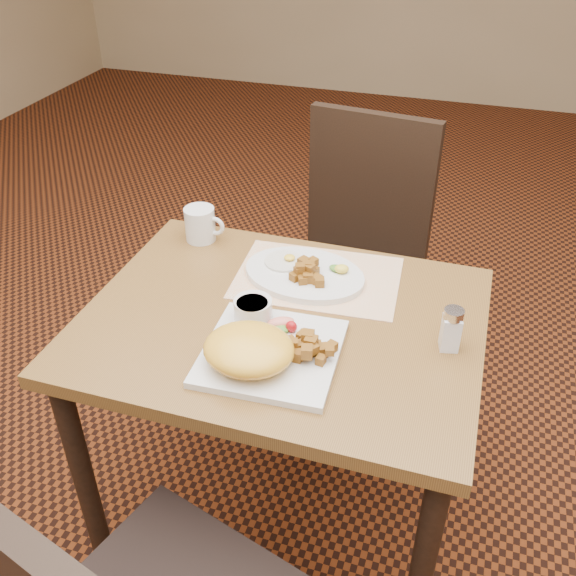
# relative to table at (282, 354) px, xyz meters

# --- Properties ---
(ground) EXTENTS (8.00, 8.00, 0.00)m
(ground) POSITION_rel_table_xyz_m (0.00, 0.00, -0.64)
(ground) COLOR black
(ground) RESTS_ON ground
(table) EXTENTS (0.90, 0.70, 0.75)m
(table) POSITION_rel_table_xyz_m (0.00, 0.00, 0.00)
(table) COLOR brown
(table) RESTS_ON ground
(chair_far) EXTENTS (0.47, 0.48, 0.97)m
(chair_far) POSITION_rel_table_xyz_m (0.03, 0.68, -0.10)
(chair_far) COLOR black
(chair_far) RESTS_ON ground
(placemat) EXTENTS (0.42, 0.31, 0.00)m
(placemat) POSITION_rel_table_xyz_m (0.04, 0.18, 0.11)
(placemat) COLOR white
(placemat) RESTS_ON table
(plate_square) EXTENTS (0.29, 0.29, 0.02)m
(plate_square) POSITION_rel_table_xyz_m (0.02, -0.13, 0.12)
(plate_square) COLOR silver
(plate_square) RESTS_ON table
(plate_oval) EXTENTS (0.33, 0.27, 0.02)m
(plate_oval) POSITION_rel_table_xyz_m (0.00, 0.17, 0.12)
(plate_oval) COLOR silver
(plate_oval) RESTS_ON placemat
(hollandaise_mound) EXTENTS (0.19, 0.17, 0.07)m
(hollandaise_mound) POSITION_rel_table_xyz_m (-0.01, -0.18, 0.16)
(hollandaise_mound) COLOR yellow
(hollandaise_mound) RESTS_ON plate_square
(ramekin) EXTENTS (0.09, 0.09, 0.05)m
(ramekin) POSITION_rel_table_xyz_m (-0.05, -0.04, 0.15)
(ramekin) COLOR silver
(ramekin) RESTS_ON plate_square
(garnish_sq) EXTENTS (0.08, 0.06, 0.03)m
(garnish_sq) POSITION_rel_table_xyz_m (0.02, -0.06, 0.14)
(garnish_sq) COLOR #387223
(garnish_sq) RESTS_ON plate_square
(fried_egg) EXTENTS (0.10, 0.10, 0.02)m
(fried_egg) POSITION_rel_table_xyz_m (-0.06, 0.20, 0.13)
(fried_egg) COLOR white
(fried_egg) RESTS_ON plate_oval
(garnish_ov) EXTENTS (0.06, 0.04, 0.02)m
(garnish_ov) POSITION_rel_table_xyz_m (0.09, 0.20, 0.14)
(garnish_ov) COLOR #387223
(garnish_ov) RESTS_ON plate_oval
(salt_shaker) EXTENTS (0.05, 0.05, 0.10)m
(salt_shaker) POSITION_rel_table_xyz_m (0.37, 0.00, 0.16)
(salt_shaker) COLOR white
(salt_shaker) RESTS_ON table
(coffee_mug) EXTENTS (0.11, 0.08, 0.09)m
(coffee_mug) POSITION_rel_table_xyz_m (-0.32, 0.27, 0.16)
(coffee_mug) COLOR silver
(coffee_mug) RESTS_ON table
(home_fries_sq) EXTENTS (0.12, 0.10, 0.04)m
(home_fries_sq) POSITION_rel_table_xyz_m (0.09, -0.12, 0.14)
(home_fries_sq) COLOR #8E5817
(home_fries_sq) RESTS_ON plate_square
(home_fries_ov) EXTENTS (0.09, 0.09, 0.04)m
(home_fries_ov) POSITION_rel_table_xyz_m (0.02, 0.14, 0.15)
(home_fries_ov) COLOR #8E5817
(home_fries_ov) RESTS_ON plate_oval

